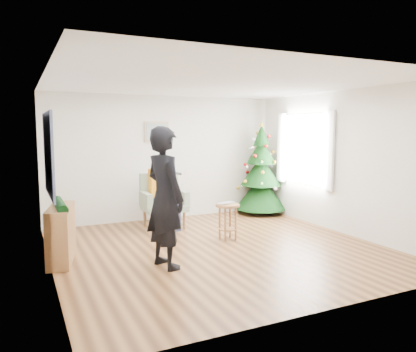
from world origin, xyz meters
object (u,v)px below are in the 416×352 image
stool (228,222)px  armchair (163,207)px  console (61,234)px  christmas_tree (261,172)px  standing_man (165,198)px

stool → armchair: 1.52m
armchair → console: 2.42m
stool → armchair: size_ratio=0.60×
armchair → christmas_tree: bearing=8.8°
christmas_tree → armchair: size_ratio=2.00×
stool → armchair: armchair is taller
stool → armchair: bearing=117.6°
christmas_tree → armchair: (-2.44, -0.33, -0.55)m
armchair → console: armchair is taller
christmas_tree → stool: 2.49m
christmas_tree → console: (-4.45, -1.67, -0.54)m
console → stool: bearing=12.8°
stool → standing_man: (-1.43, -0.86, 0.65)m
console → standing_man: bearing=-21.2°
armchair → standing_man: bearing=-107.1°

